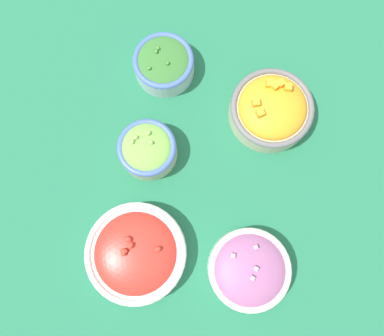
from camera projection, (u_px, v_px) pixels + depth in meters
The scene contains 6 objects.
ground_plane at pixel (192, 171), 0.74m from camera, with size 3.00×3.00×0.00m, color #23704C.
bowl_red_onion at pixel (249, 269), 0.68m from camera, with size 0.15×0.15×0.07m.
bowl_lettuce at pixel (148, 149), 0.71m from camera, with size 0.11×0.11×0.07m.
bowl_squash at pixel (271, 109), 0.73m from camera, with size 0.16×0.16×0.08m.
bowl_cherry_tomatoes at pixel (136, 253), 0.68m from camera, with size 0.18×0.18×0.07m.
bowl_broccoli at pixel (164, 64), 0.75m from camera, with size 0.12×0.12×0.06m.
Camera 1 is at (-0.13, -0.03, 0.73)m, focal length 35.00 mm.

